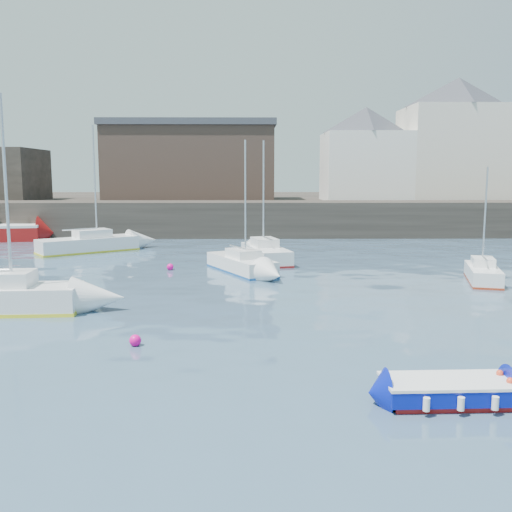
{
  "coord_description": "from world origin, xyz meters",
  "views": [
    {
      "loc": [
        -0.33,
        -14.55,
        5.29
      ],
      "look_at": [
        0.0,
        12.0,
        1.5
      ],
      "focal_mm": 40.0,
      "sensor_mm": 36.0,
      "label": 1
    }
  ],
  "objects_px": {
    "sailboat_b": "(241,263)",
    "sailboat_h": "(89,244)",
    "buoy_near": "(135,346)",
    "sailboat_c": "(483,273)",
    "blue_dinghy": "(448,390)",
    "sailboat_f": "(266,253)",
    "buoy_far": "(170,270)"
  },
  "relations": [
    {
      "from": "sailboat_b",
      "to": "sailboat_h",
      "type": "xyz_separation_m",
      "value": [
        -10.68,
        8.28,
        0.1
      ]
    },
    {
      "from": "sailboat_h",
      "to": "buoy_near",
      "type": "distance_m",
      "value": 23.23
    },
    {
      "from": "sailboat_b",
      "to": "sailboat_c",
      "type": "relative_size",
      "value": 1.25
    },
    {
      "from": "sailboat_h",
      "to": "buoy_near",
      "type": "bearing_deg",
      "value": -71.04
    },
    {
      "from": "sailboat_c",
      "to": "sailboat_h",
      "type": "height_order",
      "value": "sailboat_h"
    },
    {
      "from": "sailboat_b",
      "to": "buoy_near",
      "type": "distance_m",
      "value": 14.04
    },
    {
      "from": "blue_dinghy",
      "to": "sailboat_f",
      "type": "distance_m",
      "value": 22.35
    },
    {
      "from": "sailboat_b",
      "to": "buoy_far",
      "type": "relative_size",
      "value": 18.73
    },
    {
      "from": "sailboat_c",
      "to": "sailboat_h",
      "type": "relative_size",
      "value": 0.66
    },
    {
      "from": "buoy_far",
      "to": "sailboat_b",
      "type": "bearing_deg",
      "value": -9.1
    },
    {
      "from": "sailboat_c",
      "to": "buoy_near",
      "type": "bearing_deg",
      "value": -145.2
    },
    {
      "from": "sailboat_c",
      "to": "blue_dinghy",
      "type": "bearing_deg",
      "value": -114.8
    },
    {
      "from": "blue_dinghy",
      "to": "buoy_near",
      "type": "height_order",
      "value": "blue_dinghy"
    },
    {
      "from": "sailboat_c",
      "to": "buoy_far",
      "type": "height_order",
      "value": "sailboat_c"
    },
    {
      "from": "blue_dinghy",
      "to": "sailboat_b",
      "type": "xyz_separation_m",
      "value": [
        -5.06,
        18.31,
        0.14
      ]
    },
    {
      "from": "blue_dinghy",
      "to": "buoy_far",
      "type": "xyz_separation_m",
      "value": [
        -9.07,
        18.95,
        -0.32
      ]
    },
    {
      "from": "sailboat_b",
      "to": "sailboat_h",
      "type": "bearing_deg",
      "value": 142.2
    },
    {
      "from": "sailboat_f",
      "to": "buoy_far",
      "type": "relative_size",
      "value": 19.38
    },
    {
      "from": "blue_dinghy",
      "to": "buoy_near",
      "type": "relative_size",
      "value": 8.28
    },
    {
      "from": "blue_dinghy",
      "to": "sailboat_b",
      "type": "relative_size",
      "value": 0.43
    },
    {
      "from": "blue_dinghy",
      "to": "sailboat_b",
      "type": "distance_m",
      "value": 19.0
    },
    {
      "from": "sailboat_f",
      "to": "buoy_far",
      "type": "xyz_separation_m",
      "value": [
        -5.45,
        -3.1,
        -0.52
      ]
    },
    {
      "from": "buoy_near",
      "to": "buoy_far",
      "type": "distance_m",
      "value": 14.35
    },
    {
      "from": "sailboat_c",
      "to": "buoy_near",
      "type": "height_order",
      "value": "sailboat_c"
    },
    {
      "from": "sailboat_h",
      "to": "buoy_near",
      "type": "height_order",
      "value": "sailboat_h"
    },
    {
      "from": "sailboat_f",
      "to": "buoy_near",
      "type": "relative_size",
      "value": 19.7
    },
    {
      "from": "sailboat_b",
      "to": "buoy_far",
      "type": "height_order",
      "value": "sailboat_b"
    },
    {
      "from": "sailboat_c",
      "to": "buoy_near",
      "type": "relative_size",
      "value": 15.21
    },
    {
      "from": "sailboat_c",
      "to": "sailboat_h",
      "type": "distance_m",
      "value": 25.45
    },
    {
      "from": "sailboat_f",
      "to": "blue_dinghy",
      "type": "bearing_deg",
      "value": -80.69
    },
    {
      "from": "sailboat_c",
      "to": "sailboat_b",
      "type": "bearing_deg",
      "value": 165.62
    },
    {
      "from": "sailboat_b",
      "to": "blue_dinghy",
      "type": "bearing_deg",
      "value": -74.54
    }
  ]
}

